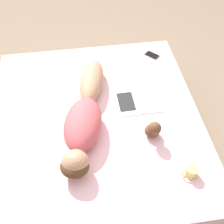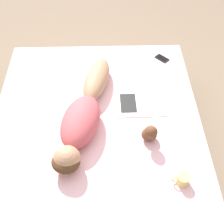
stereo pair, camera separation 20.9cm
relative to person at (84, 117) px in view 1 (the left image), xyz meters
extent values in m
plane|color=#7A6651|center=(-0.10, -0.06, -0.67)|extent=(12.00, 12.00, 0.00)
cube|color=#383333|center=(-0.10, -0.06, -0.48)|extent=(1.80, 2.03, 0.39)
cube|color=beige|center=(-0.10, -0.06, -0.19)|extent=(1.74, 1.97, 0.18)
ellipsoid|color=#A37556|center=(-0.10, -0.43, -0.01)|extent=(0.33, 0.59, 0.17)
ellipsoid|color=#B2474C|center=(0.02, 0.08, 0.01)|extent=(0.41, 0.59, 0.21)
ellipsoid|color=#472D19|center=(0.11, 0.45, 0.01)|extent=(0.25, 0.24, 0.11)
sphere|color=#A37556|center=(0.10, 0.43, 0.00)|extent=(0.20, 0.20, 0.20)
cube|color=white|center=(-0.59, -0.20, -0.10)|extent=(0.22, 0.33, 0.01)
cube|color=white|center=(-0.38, -0.20, -0.10)|extent=(0.22, 0.33, 0.01)
cube|color=black|center=(-0.38, -0.20, -0.09)|extent=(0.14, 0.23, 0.00)
cylinder|color=tan|center=(-0.72, 0.58, -0.06)|extent=(0.09, 0.09, 0.08)
cylinder|color=black|center=(-0.72, 0.58, -0.03)|extent=(0.08, 0.08, 0.00)
torus|color=tan|center=(-0.67, 0.58, -0.06)|extent=(0.06, 0.01, 0.06)
cube|color=black|center=(-0.76, -0.81, -0.10)|extent=(0.15, 0.15, 0.01)
cube|color=black|center=(-0.76, -0.81, -0.09)|extent=(0.12, 0.12, 0.00)
ellipsoid|color=brown|center=(-0.52, 0.18, -0.05)|extent=(0.12, 0.11, 0.10)
sphere|color=brown|center=(-0.52, 0.23, 0.04)|extent=(0.10, 0.10, 0.10)
camera|label=1|loc=(0.02, 1.65, 1.89)|focal=50.00mm
camera|label=2|loc=(-0.19, 1.67, 1.89)|focal=50.00mm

